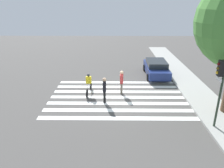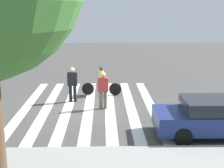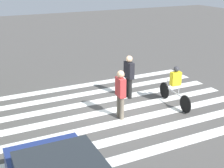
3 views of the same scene
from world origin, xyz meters
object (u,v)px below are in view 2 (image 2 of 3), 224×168
pedestrian_adult_blue_shirt (103,88)px  cyclist_far_lane (101,80)px  pedestrian_adult_yellow_jacket (72,82)px  car_parked_far_curb (216,117)px

pedestrian_adult_blue_shirt → cyclist_far_lane: 2.53m
pedestrian_adult_yellow_jacket → car_parked_far_curb: (-6.00, 4.70, -0.29)m
pedestrian_adult_yellow_jacket → pedestrian_adult_blue_shirt: pedestrian_adult_yellow_jacket is taller
pedestrian_adult_blue_shirt → car_parked_far_curb: 5.59m
cyclist_far_lane → car_parked_far_curb: bearing=131.4°
pedestrian_adult_yellow_jacket → cyclist_far_lane: pedestrian_adult_yellow_jacket is taller
car_parked_far_curb → cyclist_far_lane: bearing=-52.3°
pedestrian_adult_yellow_jacket → cyclist_far_lane: 1.99m
pedestrian_adult_yellow_jacket → pedestrian_adult_blue_shirt: size_ratio=1.01×
cyclist_far_lane → car_parked_far_curb: size_ratio=0.47×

